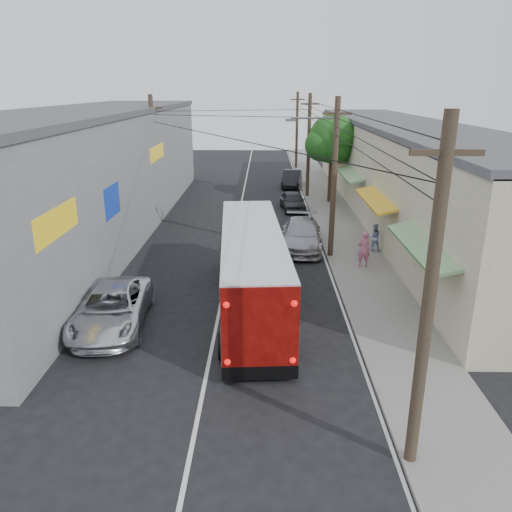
{
  "coord_description": "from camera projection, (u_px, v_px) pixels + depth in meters",
  "views": [
    {
      "loc": [
        1.74,
        -11.62,
        8.36
      ],
      "look_at": [
        1.42,
        8.3,
        1.63
      ],
      "focal_mm": 35.0,
      "sensor_mm": 36.0,
      "label": 1
    }
  ],
  "objects": [
    {
      "name": "sidewalk",
      "position": [
        337.0,
        222.0,
        32.53
      ],
      "size": [
        3.0,
        80.0,
        0.12
      ],
      "primitive_type": "cube",
      "color": "slate",
      "rests_on": "ground"
    },
    {
      "name": "street_tree",
      "position": [
        334.0,
        141.0,
        36.75
      ],
      "size": [
        4.4,
        4.0,
        6.6
      ],
      "color": "#3F2B19",
      "rests_on": "ground"
    },
    {
      "name": "parked_car_mid",
      "position": [
        293.0,
        201.0,
        35.74
      ],
      "size": [
        1.94,
        3.96,
        1.3
      ],
      "primitive_type": "imported",
      "rotation": [
        0.0,
        0.0,
        0.11
      ],
      "color": "#29292E",
      "rests_on": "ground"
    },
    {
      "name": "building_right",
      "position": [
        402.0,
        170.0,
        33.37
      ],
      "size": [
        7.09,
        40.0,
        6.25
      ],
      "color": "beige",
      "rests_on": "ground"
    },
    {
      "name": "parked_suv",
      "position": [
        302.0,
        235.0,
        27.14
      ],
      "size": [
        2.53,
        5.43,
        1.53
      ],
      "primitive_type": "imported",
      "rotation": [
        0.0,
        0.0,
        -0.07
      ],
      "color": "#A2A1A9",
      "rests_on": "ground"
    },
    {
      "name": "ground",
      "position": [
        200.0,
        408.0,
        13.71
      ],
      "size": [
        120.0,
        120.0,
        0.0
      ],
      "primitive_type": "plane",
      "color": "black",
      "rests_on": "ground"
    },
    {
      "name": "coach_bus",
      "position": [
        252.0,
        269.0,
        19.52
      ],
      "size": [
        3.12,
        11.13,
        3.17
      ],
      "rotation": [
        0.0,
        0.0,
        0.07
      ],
      "color": "silver",
      "rests_on": "ground"
    },
    {
      "name": "jeepney",
      "position": [
        112.0,
        308.0,
        18.2
      ],
      "size": [
        2.89,
        5.49,
        1.47
      ],
      "primitive_type": "imported",
      "rotation": [
        0.0,
        0.0,
        0.09
      ],
      "color": "silver",
      "rests_on": "ground"
    },
    {
      "name": "building_left",
      "position": [
        93.0,
        171.0,
        29.72
      ],
      "size": [
        7.2,
        36.0,
        7.25
      ],
      "color": "gray",
      "rests_on": "ground"
    },
    {
      "name": "pedestrian_far",
      "position": [
        374.0,
        237.0,
        26.42
      ],
      "size": [
        0.72,
        0.57,
        1.47
      ],
      "primitive_type": "imported",
      "rotation": [
        0.0,
        0.0,
        3.13
      ],
      "color": "#94A5D8",
      "rests_on": "sidewalk"
    },
    {
      "name": "pedestrian_near",
      "position": [
        364.0,
        249.0,
        24.01
      ],
      "size": [
        0.67,
        0.46,
        1.77
      ],
      "primitive_type": "imported",
      "rotation": [
        0.0,
        0.0,
        3.19
      ],
      "color": "#C16689",
      "rests_on": "sidewalk"
    },
    {
      "name": "parked_car_far",
      "position": [
        292.0,
        179.0,
        44.19
      ],
      "size": [
        2.09,
        4.53,
        1.44
      ],
      "primitive_type": "imported",
      "rotation": [
        0.0,
        0.0,
        -0.13
      ],
      "color": "black",
      "rests_on": "ground"
    },
    {
      "name": "utility_poles",
      "position": [
        286.0,
        158.0,
        31.59
      ],
      "size": [
        11.8,
        45.28,
        8.0
      ],
      "color": "#473828",
      "rests_on": "ground"
    }
  ]
}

